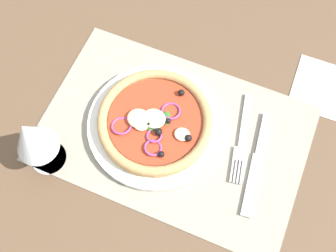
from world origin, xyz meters
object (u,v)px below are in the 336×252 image
at_px(fork, 241,142).
at_px(wine_glass, 32,138).
at_px(plate, 156,124).
at_px(pizza, 155,120).
at_px(knife, 257,164).
at_px(napkin, 328,90).

height_order(fork, wine_glass, wine_glass).
bearing_deg(fork, wine_glass, -73.91).
relative_size(plate, wine_glass, 1.69).
xyz_separation_m(plate, wine_glass, (0.15, 0.13, 0.09)).
relative_size(pizza, knife, 1.05).
xyz_separation_m(knife, napkin, (-0.08, -0.20, -0.00)).
height_order(pizza, napkin, pizza).
distance_m(plate, wine_glass, 0.22).
bearing_deg(knife, pizza, -96.91).
xyz_separation_m(plate, napkin, (-0.28, -0.20, -0.01)).
bearing_deg(plate, pizza, 80.22).
xyz_separation_m(pizza, napkin, (-0.28, -0.20, -0.03)).
relative_size(fork, wine_glass, 1.20).
bearing_deg(napkin, wine_glass, 37.35).
bearing_deg(napkin, plate, 35.36).
relative_size(wine_glass, napkin, 1.10).
distance_m(pizza, knife, 0.20).
distance_m(plate, pizza, 0.02).
height_order(plate, wine_glass, wine_glass).
distance_m(pizza, fork, 0.16).
distance_m(plate, fork, 0.16).
bearing_deg(pizza, napkin, -144.54).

